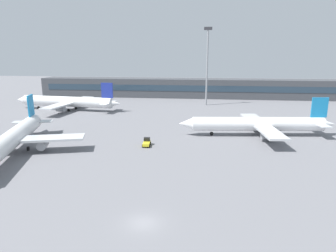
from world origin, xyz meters
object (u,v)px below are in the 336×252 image
(baggage_tug_yellow, at_px, (147,142))
(airplane_near, at_px, (11,140))
(floodlight_tower_west, at_px, (207,62))
(airplane_mid, at_px, (257,124))
(airplane_far, at_px, (66,102))

(baggage_tug_yellow, bearing_deg, airplane_near, -160.06)
(airplane_near, bearing_deg, baggage_tug_yellow, 19.94)
(airplane_near, xyz_separation_m, baggage_tug_yellow, (27.04, 9.81, -2.41))
(baggage_tug_yellow, xyz_separation_m, floodlight_tower_west, (13.85, 58.98, 16.85))
(airplane_mid, distance_m, baggage_tug_yellow, 29.45)
(airplane_far, height_order, baggage_tug_yellow, airplane_far)
(airplane_mid, bearing_deg, baggage_tug_yellow, -155.43)
(airplane_far, bearing_deg, baggage_tug_yellow, -46.76)
(airplane_near, relative_size, airplane_far, 0.97)
(airplane_far, distance_m, floodlight_tower_west, 57.25)
(airplane_near, bearing_deg, airplane_far, 102.78)
(airplane_near, relative_size, airplane_mid, 1.03)
(airplane_near, distance_m, floodlight_tower_west, 81.32)
(baggage_tug_yellow, bearing_deg, airplane_far, 133.24)
(floodlight_tower_west, bearing_deg, baggage_tug_yellow, -103.22)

